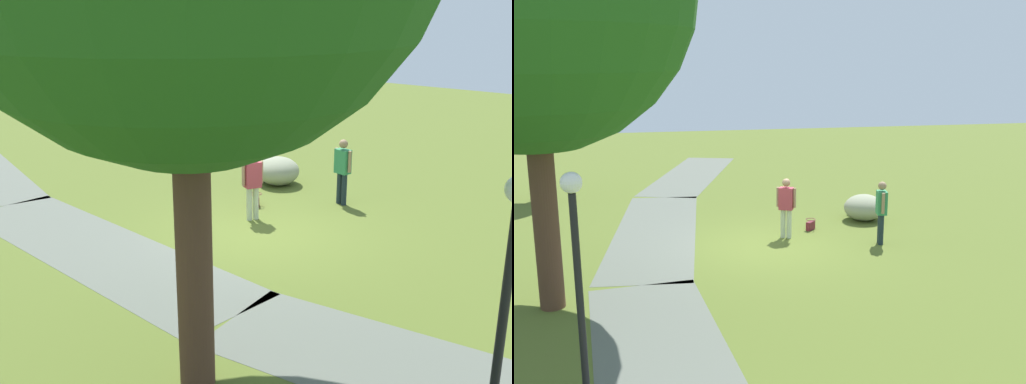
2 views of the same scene
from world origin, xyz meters
TOP-DOWN VIEW (x-y plane):
  - ground_plane at (0.00, 0.00)m, footprint 48.00×48.00m
  - footpath_segment_mid at (1.94, 2.69)m, footprint 8.16×2.86m
  - lamp_post at (-6.30, 3.77)m, footprint 0.28×0.28m
  - lawn_boulder at (1.88, -3.27)m, footprint 1.65×1.66m
  - woman_with_handbag at (0.63, -0.66)m, footprint 0.37×0.48m
  - man_near_boulder at (-0.34, -2.89)m, footprint 0.51×0.31m
  - handbag_on_grass at (1.20, -1.48)m, footprint 0.38×0.38m
  - backpack_by_boulder at (2.52, -3.19)m, footprint 0.32×0.31m
  - frisbee_on_grass at (4.68, -4.86)m, footprint 0.22×0.22m

SIDE VIEW (x-z plane):
  - ground_plane at x=0.00m, z-range 0.00..0.00m
  - footpath_segment_mid at x=1.94m, z-range 0.00..0.01m
  - frisbee_on_grass at x=4.68m, z-range 0.00..0.02m
  - handbag_on_grass at x=1.20m, z-range -0.01..0.29m
  - backpack_by_boulder at x=2.52m, z-range -0.01..0.39m
  - lawn_boulder at x=1.88m, z-range 0.00..0.75m
  - woman_with_handbag at x=0.63m, z-range 0.12..1.71m
  - man_near_boulder at x=-0.34m, z-range 0.12..1.73m
  - lamp_post at x=-6.30m, z-range 0.40..3.64m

